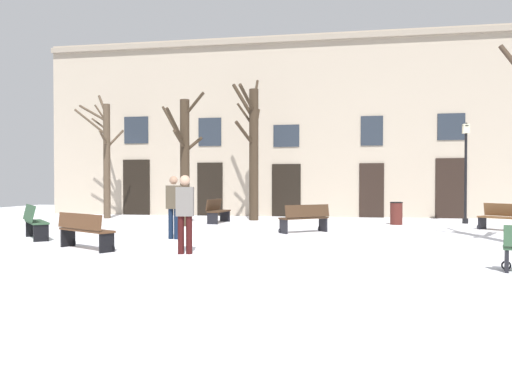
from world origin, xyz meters
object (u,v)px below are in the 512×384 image
Objects in this scene: streetlamp at (466,162)px; litter_bin at (396,213)px; bench_back_to_back_left at (508,217)px; person_crossing_plaza at (174,204)px; tree_right_of_center at (185,157)px; bench_by_litter_bin at (84,230)px; person_near_bench at (185,210)px; tree_foreground at (106,155)px; bench_near_center_tree at (305,218)px; tree_near_facade at (253,148)px; bench_facing_shops at (34,221)px; bench_near_lamp at (217,211)px.

litter_bin is at bearing -160.37° from streetlamp.
bench_back_to_back_left is 0.95× the size of person_crossing_plaza.
tree_right_of_center reaches higher than litter_bin.
bench_by_litter_bin is 2.62m from person_near_bench.
bench_by_litter_bin is at bearing -104.42° from bench_back_to_back_left.
bench_back_to_back_left is (3.33, -1.95, 0.02)m from litter_bin.
streetlamp is at bearing 19.63° from litter_bin.
tree_foreground reaches higher than bench_back_to_back_left.
person_near_bench is (-2.28, -5.08, 0.51)m from bench_near_center_tree.
tree_near_facade is at bearing -0.51° from tree_foreground.
bench_facing_shops is 7.94m from bench_near_center_tree.
bench_by_litter_bin is at bearing -65.90° from tree_foreground.
person_near_bench is (-5.47, -8.69, 0.54)m from litter_bin.
tree_foreground is 6.21m from bench_near_lamp.
tree_near_facade reaches higher than bench_facing_shops.
tree_foreground reaches higher than streetlamp.
bench_near_lamp is 5.66m from person_crossing_plaza.
bench_near_center_tree is (7.33, 3.04, -0.03)m from bench_facing_shops.
tree_near_facade is 3.22m from bench_near_lamp.
litter_bin is at bearing -103.73° from bench_by_litter_bin.
person_crossing_plaza reaches higher than bench_back_to_back_left.
tree_near_facade is 10.24m from bench_by_litter_bin.
bench_near_center_tree is (-6.51, -1.66, 0.01)m from bench_back_to_back_left.
bench_by_litter_bin is 1.12× the size of bench_near_lamp.
streetlamp is at bearing 40.09° from person_near_bench.
tree_foreground is 1.16× the size of tree_right_of_center.
bench_near_center_tree is at bearing 45.17° from person_crossing_plaza.
person_crossing_plaza is at bearing -121.96° from bench_facing_shops.
bench_back_to_back_left is at bearing -120.43° from bench_by_litter_bin.
tree_near_facade is at bearing 57.59° from tree_right_of_center.
tree_right_of_center is at bearing 158.65° from bench_near_lamp.
tree_foreground is 3.55× the size of bench_near_lamp.
bench_facing_shops is 0.96× the size of bench_near_center_tree.
tree_right_of_center is 3.07× the size of bench_near_lamp.
person_crossing_plaza is at bearing -112.23° from bench_back_to_back_left.
bench_near_center_tree reaches higher than litter_bin.
bench_back_to_back_left and bench_near_center_tree have the same top height.
tree_right_of_center is at bearing -164.59° from streetlamp.
person_crossing_plaza is (1.34, 2.45, 0.52)m from bench_by_litter_bin.
person_near_bench is at bearing -71.95° from tree_right_of_center.
person_crossing_plaza reaches higher than bench_facing_shops.
bench_near_lamp is at bearing -79.62° from bench_near_center_tree.
litter_bin is 3.85m from bench_back_to_back_left.
bench_back_to_back_left is (9.03, -3.16, -2.59)m from tree_near_facade.
streetlamp is (15.05, -0.31, -0.44)m from tree_foreground.
bench_near_center_tree is at bearing -125.16° from bench_near_lamp.
tree_right_of_center reaches higher than bench_back_to_back_left.
litter_bin is 4.81m from bench_near_center_tree.
tree_right_of_center is 4.45m from person_crossing_plaza.
bench_back_to_back_left is at bearing -0.26° from tree_right_of_center.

